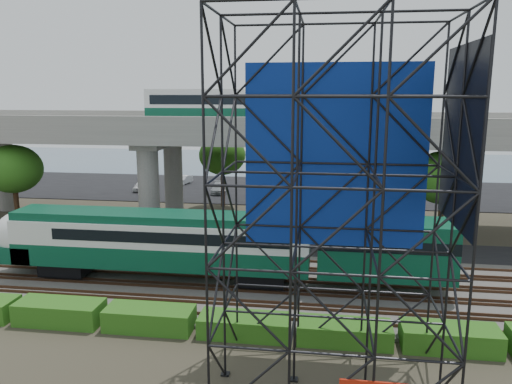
# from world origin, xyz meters

# --- Properties ---
(ground) EXTENTS (140.00, 140.00, 0.00)m
(ground) POSITION_xyz_m (0.00, 0.00, 0.00)
(ground) COLOR #474233
(ground) RESTS_ON ground
(ballast_bed) EXTENTS (90.00, 12.00, 0.20)m
(ballast_bed) POSITION_xyz_m (0.00, 2.00, 0.10)
(ballast_bed) COLOR slate
(ballast_bed) RESTS_ON ground
(service_road) EXTENTS (90.00, 5.00, 0.08)m
(service_road) POSITION_xyz_m (0.00, 10.50, 0.04)
(service_road) COLOR black
(service_road) RESTS_ON ground
(parking_lot) EXTENTS (90.00, 18.00, 0.08)m
(parking_lot) POSITION_xyz_m (0.00, 34.00, 0.04)
(parking_lot) COLOR black
(parking_lot) RESTS_ON ground
(harbor_water) EXTENTS (140.00, 40.00, 0.03)m
(harbor_water) POSITION_xyz_m (0.00, 56.00, 0.01)
(harbor_water) COLOR #455B72
(harbor_water) RESTS_ON ground
(rail_tracks) EXTENTS (90.00, 9.52, 0.16)m
(rail_tracks) POSITION_xyz_m (0.00, 2.00, 0.28)
(rail_tracks) COLOR #472D1E
(rail_tracks) RESTS_ON ballast_bed
(commuter_train) EXTENTS (29.30, 3.06, 4.30)m
(commuter_train) POSITION_xyz_m (-3.34, 2.00, 2.88)
(commuter_train) COLOR black
(commuter_train) RESTS_ON rail_tracks
(overpass) EXTENTS (80.00, 12.00, 12.40)m
(overpass) POSITION_xyz_m (-0.36, 16.00, 8.21)
(overpass) COLOR #9E9B93
(overpass) RESTS_ON ground
(scaffold_tower) EXTENTS (9.36, 6.36, 15.00)m
(scaffold_tower) POSITION_xyz_m (5.28, -7.98, 7.47)
(scaffold_tower) COLOR black
(scaffold_tower) RESTS_ON ground
(hedge_strip) EXTENTS (34.60, 1.80, 1.20)m
(hedge_strip) POSITION_xyz_m (1.01, -4.30, 0.56)
(hedge_strip) COLOR #285D15
(hedge_strip) RESTS_ON ground
(trees) EXTENTS (40.94, 16.94, 7.69)m
(trees) POSITION_xyz_m (-4.67, 16.17, 5.57)
(trees) COLOR #382314
(trees) RESTS_ON ground
(suv) EXTENTS (5.74, 3.08, 1.53)m
(suv) POSITION_xyz_m (-15.56, 11.38, 0.85)
(suv) COLOR black
(suv) RESTS_ON service_road
(parked_cars) EXTENTS (35.24, 9.57, 1.30)m
(parked_cars) POSITION_xyz_m (0.50, 33.60, 0.69)
(parked_cars) COLOR silver
(parked_cars) RESTS_ON parking_lot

